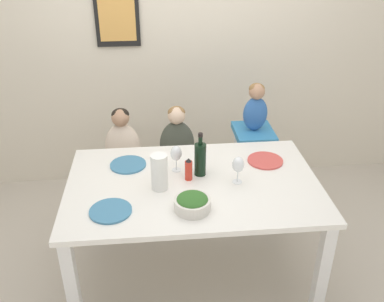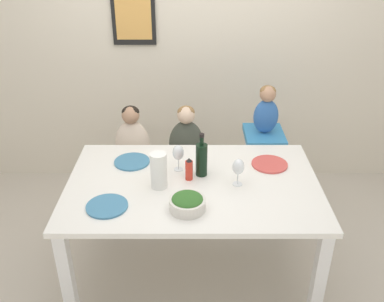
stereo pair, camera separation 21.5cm
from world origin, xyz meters
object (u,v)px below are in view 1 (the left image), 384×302
Objects in this scene: chair_far_left at (125,176)px; wine_glass_far at (176,154)px; paper_towel_roll at (159,172)px; person_child_center at (177,138)px; chair_right_highchair at (253,148)px; salad_bowl_large at (192,203)px; person_child_left at (122,141)px; person_baby_right at (256,106)px; wine_bottle at (200,158)px; dinner_plate_front_left at (111,211)px; dinner_plate_back_left at (128,165)px; wine_glass_near at (238,165)px; dinner_plate_back_right at (265,161)px; chair_far_center at (178,173)px.

wine_glass_far is (0.39, -0.62, 0.52)m from chair_far_left.
person_child_center is at bearing 79.34° from paper_towel_roll.
salad_bowl_large reaches higher than chair_right_highchair.
person_child_left and person_child_center have the same top height.
person_baby_right reaches higher than paper_towel_roll.
wine_bottle is 0.66m from dinner_plate_front_left.
chair_far_left is at bearing 97.46° from dinner_plate_back_left.
salad_bowl_large is (-0.31, -0.26, -0.08)m from wine_glass_near.
dinner_plate_back_right is (0.92, -0.03, 0.00)m from dinner_plate_back_left.
chair_right_highchair is 1.24m from salad_bowl_large.
person_child_left is 1.77× the size of wine_bottle.
person_child_center is at bearing 55.88° from dinner_plate_back_left.
person_baby_right is at bearing 43.37° from wine_glass_far.
chair_right_highchair is 1.43× the size of person_child_center.
dinner_plate_back_left is at bearing -124.12° from person_child_center.
chair_right_highchair is at bearing 70.08° from wine_glass_near.
chair_far_left is 1.51× the size of wine_bottle.
salad_bowl_large is at bearing -139.98° from wine_glass_near.
dinner_plate_front_left is at bearing -90.57° from person_child_left.
paper_towel_roll is 0.77m from dinner_plate_back_right.
person_child_left is 2.16× the size of dinner_plate_back_left.
chair_right_highchair is 1.91× the size of person_baby_right.
paper_towel_roll reaches higher than dinner_plate_back_left.
chair_far_center is 0.65m from chair_right_highchair.
wine_bottle reaches higher than dinner_plate_back_right.
wine_glass_near is (-0.29, -0.80, -0.05)m from person_baby_right.
wine_bottle reaches higher than dinner_plate_front_left.
person_baby_right reaches higher than dinner_plate_front_left.
chair_far_left is 1.84× the size of dinner_plate_back_right.
wine_glass_near and wine_glass_far have the same top height.
wine_glass_near reaches higher than dinner_plate_back_right.
salad_bowl_large is (-0.60, -1.06, -0.13)m from person_baby_right.
wine_bottle reaches higher than salad_bowl_large.
dinner_plate_front_left is at bearing -98.89° from dinner_plate_back_left.
salad_bowl_large is at bearing -81.91° from wine_glass_far.
wine_bottle is at bearing -126.74° from chair_right_highchair.
wine_glass_near is 0.74× the size of dinner_plate_back_right.
person_baby_right is at bearing 44.55° from dinner_plate_front_left.
paper_towel_roll is (-0.15, -0.82, 0.19)m from person_child_center.
chair_right_highchair is 0.38m from person_baby_right.
wine_glass_far is (-0.15, 0.06, 0.01)m from wine_bottle.
wine_bottle reaches higher than chair_far_left.
person_child_center reaches higher than salad_bowl_large.
salad_bowl_large is at bearing -137.69° from dinner_plate_back_right.
person_baby_right is at bearing 0.03° from person_child_center.
wine_glass_near is (0.33, -0.80, 0.52)m from chair_far_center.
wine_bottle reaches higher than wine_glass_far.
wine_bottle is at bearing -81.19° from person_child_center.
chair_right_highchair is 3.08× the size of dinner_plate_back_left.
dinner_plate_back_left is (0.08, 0.51, 0.00)m from dinner_plate_front_left.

